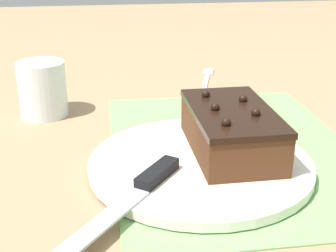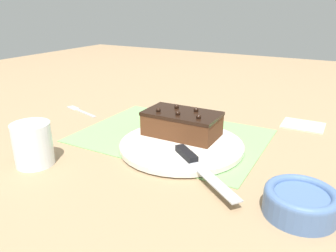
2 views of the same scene
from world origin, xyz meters
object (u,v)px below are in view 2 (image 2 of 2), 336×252
cake_plate (181,145)px  chocolate_cake (182,123)px  small_bowl (301,201)px  serving_knife (195,162)px  drinking_glass (33,144)px  dessert_fork (79,110)px

cake_plate → chocolate_cake: bearing=-63.8°
cake_plate → small_bowl: size_ratio=2.48×
cake_plate → serving_knife: size_ratio=1.51×
chocolate_cake → serving_knife: 0.16m
chocolate_cake → cake_plate: bearing=116.2°
drinking_glass → serving_knife: bearing=-156.5°
cake_plate → chocolate_cake: size_ratio=1.58×
small_bowl → dessert_fork: (0.70, -0.24, -0.02)m
cake_plate → dessert_fork: 0.43m
chocolate_cake → small_bowl: bearing=149.3°
cake_plate → dessert_fork: (0.42, -0.10, -0.01)m
serving_knife → chocolate_cake: bearing=-106.0°
chocolate_cake → drinking_glass: (0.21, 0.26, -0.00)m
small_bowl → dessert_fork: size_ratio=0.78×
serving_knife → small_bowl: (-0.21, 0.05, 0.00)m
small_bowl → serving_knife: bearing=-13.5°
drinking_glass → dessert_fork: size_ratio=0.62×
chocolate_cake → drinking_glass: drinking_glass is taller
cake_plate → small_bowl: bearing=154.4°
drinking_glass → cake_plate: bearing=-137.3°
chocolate_cake → drinking_glass: bearing=50.9°
serving_knife → small_bowl: bearing=114.3°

